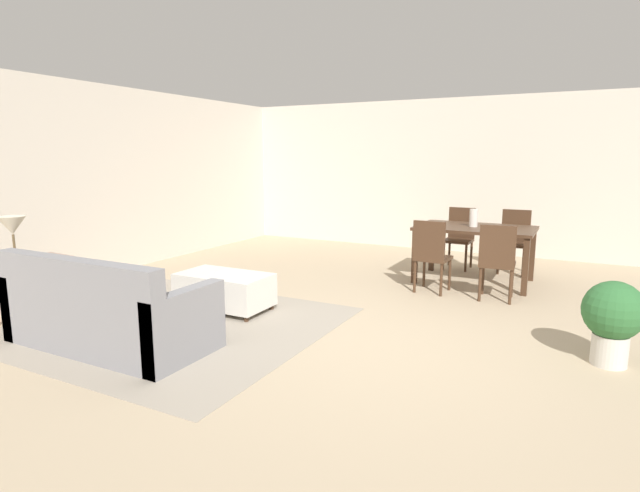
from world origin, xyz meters
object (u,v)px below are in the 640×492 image
at_px(couch, 107,314).
at_px(side_table, 18,281).
at_px(table_lamp, 12,228).
at_px(dining_chair_far_left, 460,234).
at_px(dining_chair_near_left, 431,252).
at_px(potted_plant, 613,316).
at_px(book_on_ottoman, 230,273).
at_px(dining_chair_near_right, 497,258).
at_px(dining_chair_far_right, 514,237).
at_px(ottoman_table, 225,289).
at_px(dining_table, 475,234).
at_px(vase_centerpiece, 474,218).

xyz_separation_m(couch, side_table, (-1.25, -0.01, 0.17)).
bearing_deg(table_lamp, dining_chair_far_left, 55.22).
xyz_separation_m(table_lamp, dining_chair_near_left, (3.35, 3.14, -0.48)).
height_order(side_table, potted_plant, potted_plant).
bearing_deg(book_on_ottoman, potted_plant, 3.72).
height_order(table_lamp, dining_chair_near_right, table_lamp).
height_order(side_table, book_on_ottoman, side_table).
bearing_deg(book_on_ottoman, couch, -103.68).
distance_m(dining_chair_far_right, potted_plant, 3.43).
xyz_separation_m(book_on_ottoman, potted_plant, (3.68, 0.24, -0.02)).
height_order(ottoman_table, dining_table, dining_table).
bearing_deg(potted_plant, dining_chair_near_right, 126.89).
relative_size(ottoman_table, dining_table, 0.68).
relative_size(vase_centerpiece, book_on_ottoman, 0.92).
bearing_deg(vase_centerpiece, couch, -121.65).
distance_m(dining_chair_near_right, dining_chair_far_right, 1.72).
relative_size(dining_chair_near_left, vase_centerpiece, 3.85).
height_order(dining_chair_far_right, book_on_ottoman, dining_chair_far_right).
bearing_deg(table_lamp, dining_chair_near_right, 37.17).
relative_size(side_table, dining_chair_far_right, 0.64).
distance_m(ottoman_table, side_table, 2.05).
distance_m(dining_chair_near_right, book_on_ottoman, 3.09).
bearing_deg(couch, dining_chair_near_right, 47.29).
bearing_deg(dining_table, potted_plant, -56.59).
height_order(dining_table, dining_chair_far_right, dining_chair_far_right).
height_order(dining_chair_near_left, dining_chair_far_left, same).
xyz_separation_m(ottoman_table, side_table, (-1.50, -1.38, 0.23)).
bearing_deg(dining_table, dining_chair_near_right, -63.59).
distance_m(dining_chair_far_left, potted_plant, 3.72).
bearing_deg(dining_chair_far_left, book_on_ottoman, -117.10).
relative_size(ottoman_table, book_on_ottoman, 3.94).
relative_size(side_table, potted_plant, 0.84).
relative_size(vase_centerpiece, potted_plant, 0.34).
bearing_deg(dining_chair_near_right, side_table, -142.83).
relative_size(side_table, dining_chair_near_right, 0.64).
bearing_deg(ottoman_table, table_lamp, -137.47).
relative_size(couch, side_table, 3.23).
relative_size(dining_chair_near_left, book_on_ottoman, 3.54).
bearing_deg(potted_plant, dining_chair_far_left, 121.30).
distance_m(book_on_ottoman, potted_plant, 3.69).
relative_size(table_lamp, potted_plant, 0.74).
bearing_deg(couch, vase_centerpiece, 58.35).
height_order(dining_chair_near_right, dining_chair_far_left, same).
bearing_deg(dining_table, vase_centerpiece, -150.39).
bearing_deg(book_on_ottoman, vase_centerpiece, 50.81).
height_order(couch, dining_chair_near_right, dining_chair_near_right).
xyz_separation_m(couch, dining_chair_far_left, (2.08, 4.79, 0.22)).
relative_size(couch, dining_chair_far_right, 2.08).
height_order(ottoman_table, side_table, side_table).
height_order(side_table, dining_chair_far_left, dining_chair_far_left).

